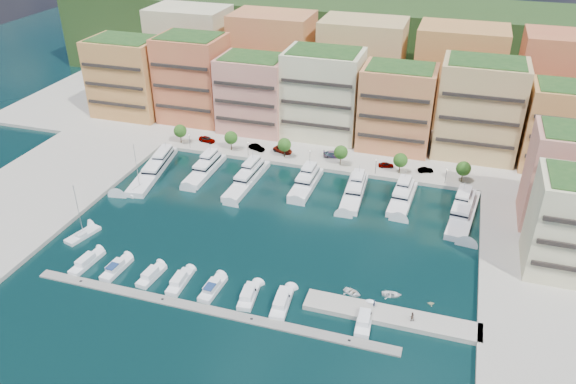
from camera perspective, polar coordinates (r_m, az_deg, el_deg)
name	(u,v)px	position (r m, az deg, el deg)	size (l,w,h in m)	color
ground	(273,228)	(128.32, -1.50, -3.63)	(400.00, 400.00, 0.00)	black
north_quay	(335,125)	(181.24, 4.83, 6.76)	(220.00, 64.00, 2.00)	#9E998E
east_quay	(572,304)	(119.99, 26.89, -10.14)	(34.00, 76.00, 2.00)	#9E998E
west_quay	(23,203)	(152.03, -25.28, -1.02)	(34.00, 76.00, 2.00)	#9E998E
hillside	(363,79)	(225.41, 7.66, 11.29)	(240.00, 40.00, 58.00)	#1A3A17
south_pontoon	(206,310)	(107.32, -8.31, -11.79)	(72.00, 2.20, 0.35)	gray
finger_pier	(391,318)	(106.26, 10.39, -12.51)	(32.00, 5.00, 2.00)	#9E998E
apartment_0	(128,77)	(190.69, -15.96, 11.18)	(22.00, 16.50, 24.80)	#C18846
apartment_1	(193,79)	(181.36, -9.66, 11.30)	(20.00, 16.50, 26.80)	#CA7643
apartment_2	(254,94)	(172.13, -3.51, 9.94)	(20.00, 15.50, 22.80)	tan
apartment_3	(323,94)	(167.52, 3.56, 9.92)	(22.00, 16.50, 25.80)	beige
apartment_4	(397,108)	(162.54, 10.99, 8.41)	(20.00, 15.50, 23.80)	#CB6E4C
apartment_5	(479,109)	(163.32, 18.85, 8.01)	(22.00, 16.50, 26.80)	tan
apartment_6	(565,128)	(164.56, 26.34, 5.86)	(20.00, 15.50, 22.80)	#C18846
apartment_east_a	(571,179)	(137.12, 26.78, 1.19)	(18.00, 14.50, 22.80)	tan
backblock_0	(191,51)	(204.43, -9.80, 13.89)	(26.00, 18.00, 30.00)	beige
backblock_1	(273,59)	(193.08, -1.56, 13.36)	(26.00, 18.00, 30.00)	#CB6E4C
backblock_2	(361,67)	(185.93, 7.44, 12.48)	(26.00, 18.00, 30.00)	tan
backblock_3	(457,76)	(183.47, 16.84, 11.22)	(26.00, 18.00, 30.00)	#C18846
backblock_4	(563,86)	(185.89, 26.15, 9.68)	(26.00, 18.00, 30.00)	#CA7643
tree_0	(180,131)	(167.71, -10.90, 6.11)	(3.80, 3.80, 5.65)	#473323
tree_1	(231,138)	(161.17, -5.82, 5.51)	(3.80, 3.80, 5.65)	#473323
tree_2	(284,145)	(156.01, -0.37, 4.82)	(3.80, 3.80, 5.65)	#473323
tree_3	(341,152)	(152.37, 5.39, 4.03)	(3.80, 3.80, 5.65)	#473323
tree_4	(400,160)	(150.34, 11.35, 3.18)	(3.80, 3.80, 5.65)	#473323
tree_5	(463,169)	(150.00, 17.40, 2.28)	(3.80, 3.80, 5.65)	#473323
lamppost_0	(189,139)	(164.46, -9.99, 5.36)	(0.30, 0.30, 4.20)	black
lamppost_1	(248,147)	(157.52, -4.10, 4.62)	(0.30, 0.30, 4.20)	black
lamppost_2	(310,155)	(152.39, 2.24, 3.77)	(0.30, 0.30, 4.20)	black
lamppost_3	(376,164)	(149.26, 8.93, 2.82)	(0.30, 0.30, 4.20)	black
lamppost_4	(446,174)	(148.28, 15.78, 1.81)	(0.30, 0.30, 4.20)	black
yacht_0	(155,167)	(155.77, -13.39, 2.46)	(9.08, 27.44, 7.30)	white
yacht_1	(206,168)	(152.85, -8.36, 2.39)	(4.80, 18.77, 7.30)	white
yacht_2	(248,177)	(146.83, -4.07, 1.50)	(5.31, 22.45, 7.30)	white
yacht_3	(307,181)	(144.63, 1.90, 1.09)	(5.11, 16.99, 7.30)	white
yacht_4	(355,191)	(141.38, 6.78, 0.10)	(5.42, 19.29, 7.30)	white
yacht_5	(403,196)	(140.92, 11.58, -0.39)	(5.66, 17.37, 7.30)	white
yacht_6	(464,210)	(138.56, 17.41, -1.80)	(7.47, 23.15, 7.30)	white
cruiser_0	(87,262)	(123.84, -19.75, -6.73)	(3.20, 9.07, 2.55)	white
cruiser_1	(117,268)	(120.15, -17.03, -7.44)	(3.11, 8.33, 2.66)	white
cruiser_2	(151,276)	(116.40, -13.72, -8.26)	(3.17, 7.70, 2.55)	white
cruiser_3	(180,282)	(113.68, -10.93, -8.94)	(2.74, 8.10, 2.55)	white
cruiser_4	(213,289)	(110.99, -7.67, -9.70)	(3.03, 8.14, 2.66)	white
cruiser_5	(249,296)	(108.61, -4.02, -10.51)	(3.50, 7.93, 2.55)	white
cruiser_6	(282,303)	(106.85, -0.64, -11.23)	(3.57, 9.17, 2.55)	white
cruiser_8	(364,321)	(104.29, 7.75, -12.81)	(3.08, 8.42, 2.55)	white
sailboat_0	(83,235)	(133.22, -20.13, -4.14)	(4.85, 8.57, 13.20)	white
sailboat_2	(139,190)	(147.55, -14.87, 0.24)	(4.22, 8.36, 13.20)	white
tender_1	(353,291)	(110.57, 6.62, -9.91)	(1.30, 1.51, 0.79)	beige
tender_2	(392,294)	(110.80, 10.49, -10.19)	(2.70, 3.78, 0.78)	white
tender_0	(352,292)	(110.15, 6.55, -10.10)	(2.61, 3.65, 0.76)	white
tender_3	(431,303)	(110.46, 14.32, -10.88)	(1.16, 1.34, 0.71)	beige
car_0	(207,139)	(168.05, -8.23, 5.32)	(2.02, 5.03, 1.71)	gray
car_1	(257,147)	(161.62, -3.21, 4.55)	(1.71, 4.92, 1.62)	gray
car_2	(283,150)	(160.01, -0.52, 4.32)	(2.63, 5.69, 1.58)	gray
car_3	(334,154)	(157.74, 4.66, 3.84)	(2.37, 5.82, 1.69)	gray
car_4	(386,165)	(154.07, 9.93, 2.74)	(1.64, 4.09, 1.39)	gray
car_5	(426,170)	(153.58, 13.80, 2.19)	(1.40, 4.02, 1.32)	gray
person_0	(374,303)	(106.08, 8.74, -11.10)	(0.61, 0.40, 1.68)	#222D44
person_1	(412,316)	(104.44, 12.47, -12.24)	(0.92, 0.72, 1.90)	#4E3B2F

